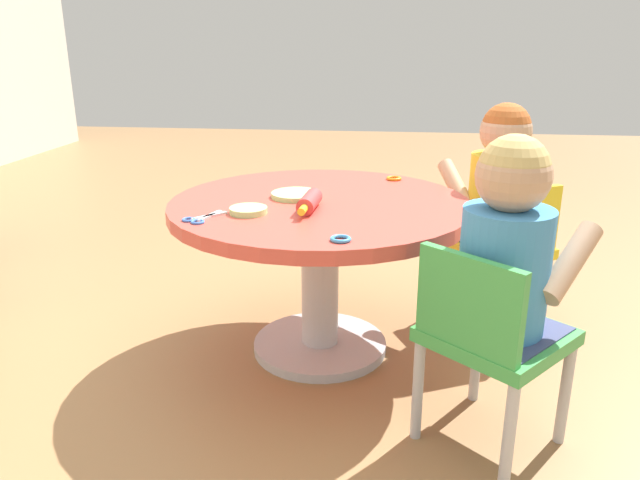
% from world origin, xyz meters
% --- Properties ---
extents(ground_plane, '(10.00, 10.00, 0.00)m').
position_xyz_m(ground_plane, '(0.00, 0.00, 0.00)').
color(ground_plane, '#9E7247').
extents(craft_table, '(0.93, 0.93, 0.51)m').
position_xyz_m(craft_table, '(0.00, 0.00, 0.40)').
color(craft_table, silver).
rests_on(craft_table, ground).
extents(child_chair_left, '(0.42, 0.42, 0.54)m').
position_xyz_m(child_chair_left, '(-0.45, -0.46, 0.31)').
color(child_chair_left, '#B7B7BC').
rests_on(child_chair_left, ground).
extents(seated_child_left, '(0.44, 0.43, 0.51)m').
position_xyz_m(seated_child_left, '(-0.42, -0.49, 0.53)').
color(seated_child_left, '#3F4772').
rests_on(seated_child_left, ground).
extents(child_chair_right, '(0.40, 0.40, 0.54)m').
position_xyz_m(child_chair_right, '(0.24, -0.60, 0.31)').
color(child_chair_right, '#B7B7BC').
rests_on(child_chair_right, ground).
extents(seated_child_right, '(0.43, 0.39, 0.51)m').
position_xyz_m(seated_child_right, '(0.27, -0.58, 0.53)').
color(seated_child_right, '#3F4772').
rests_on(seated_child_right, ground).
extents(rolling_pin, '(0.23, 0.06, 0.05)m').
position_xyz_m(rolling_pin, '(-0.11, 0.02, 0.54)').
color(rolling_pin, '#D83F3F').
rests_on(rolling_pin, craft_table).
extents(craft_scissors, '(0.14, 0.11, 0.01)m').
position_xyz_m(craft_scissors, '(-0.24, 0.30, 0.52)').
color(craft_scissors, silver).
rests_on(craft_scissors, craft_table).
extents(playdough_blob_0, '(0.11, 0.11, 0.02)m').
position_xyz_m(playdough_blob_0, '(-0.17, 0.19, 0.52)').
color(playdough_blob_0, '#B2E58C').
rests_on(playdough_blob_0, craft_table).
extents(playdough_blob_1, '(0.15, 0.15, 0.02)m').
position_xyz_m(playdough_blob_1, '(0.03, 0.08, 0.52)').
color(playdough_blob_1, '#B2E58C').
rests_on(playdough_blob_1, craft_table).
extents(cookie_cutter_0, '(0.05, 0.05, 0.01)m').
position_xyz_m(cookie_cutter_0, '(0.32, -0.23, 0.52)').
color(cookie_cutter_0, orange).
rests_on(cookie_cutter_0, craft_table).
extents(cookie_cutter_1, '(0.05, 0.05, 0.01)m').
position_xyz_m(cookie_cutter_1, '(-0.38, -0.10, 0.52)').
color(cookie_cutter_1, '#3F99D8').
rests_on(cookie_cutter_1, craft_table).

